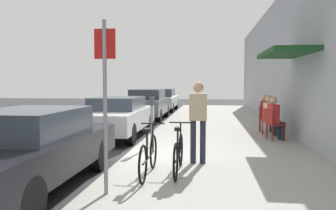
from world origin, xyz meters
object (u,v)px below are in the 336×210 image
parked_car_2 (147,104)px  seated_patron_2 (265,112)px  street_sign (105,93)px  cafe_chair_0 (273,123)px  parked_car_0 (27,148)px  seated_patron_1 (270,114)px  bicycle_0 (178,154)px  parked_car_1 (117,116)px  parking_meter (152,118)px  cafe_chair_1 (268,120)px  seated_patron_0 (275,117)px  bicycle_1 (149,156)px  parked_car_3 (162,99)px  cafe_chair_2 (263,117)px  pedestrian_standing (198,116)px

parked_car_2 → seated_patron_2: size_ratio=3.41×
street_sign → cafe_chair_0: 6.32m
parked_car_0 → seated_patron_1: 7.49m
parked_car_2 → bicycle_0: size_ratio=2.57×
parked_car_0 → seated_patron_2: (4.95, 6.58, 0.11)m
parked_car_1 → parking_meter: 2.69m
parked_car_2 → cafe_chair_1: (4.90, -5.45, -0.14)m
seated_patron_0 → cafe_chair_1: 0.80m
parking_meter → seated_patron_0: (3.41, 1.45, -0.07)m
seated_patron_1 → bicycle_0: bearing=-117.7°
bicycle_0 → bicycle_1: (-0.52, -0.23, 0.00)m
parked_car_3 → cafe_chair_1: 11.80m
cafe_chair_1 → cafe_chair_2: (-0.00, 0.97, 0.00)m
seated_patron_0 → seated_patron_1: same height
parked_car_1 → pedestrian_standing: bearing=-54.0°
parked_car_0 → bicycle_0: 2.64m
parked_car_1 → pedestrian_standing: size_ratio=2.59×
seated_patron_2 → street_sign: bearing=-116.3°
bicycle_0 → bicycle_1: same height
bicycle_0 → cafe_chair_2: size_ratio=1.97×
seated_patron_2 → parked_car_2: bearing=137.9°
parking_meter → parked_car_2: bearing=101.4°
parking_meter → street_sign: street_sign is taller
parked_car_1 → cafe_chair_2: (4.89, 1.00, -0.08)m
parked_car_3 → pedestrian_standing: 14.92m
cafe_chair_0 → cafe_chair_2: size_ratio=1.00×
seated_patron_1 → pedestrian_standing: (-2.14, -3.92, 0.30)m
seated_patron_0 → seated_patron_2: size_ratio=1.00×
seated_patron_0 → cafe_chair_2: size_ratio=1.48×
parking_meter → seated_patron_1: bearing=33.3°
parking_meter → seated_patron_2: 4.67m
street_sign → cafe_chair_0: size_ratio=2.99×
parking_meter → street_sign: (-0.05, -3.80, 0.75)m
cafe_chair_0 → seated_patron_2: bearing=88.2°
parked_car_3 → pedestrian_standing: pedestrian_standing is taller
parked_car_1 → cafe_chair_0: parked_car_1 is taller
cafe_chair_2 → pedestrian_standing: (-2.08, -4.88, 0.50)m
parked_car_0 → parked_car_1: parked_car_0 is taller
bicycle_1 → parked_car_0: bearing=-161.3°
seated_patron_0 → cafe_chair_2: seated_patron_0 is taller
bicycle_0 → seated_patron_1: size_ratio=1.33×
parked_car_2 → cafe_chair_0: (4.90, -6.24, -0.14)m
parked_car_0 → seated_patron_1: seated_patron_1 is taller
street_sign → seated_patron_2: bearing=63.7°
cafe_chair_0 → parked_car_0: bearing=-135.5°
cafe_chair_1 → seated_patron_2: 0.99m
bicycle_0 → seated_patron_2: 6.21m
parked_car_3 → cafe_chair_0: 12.53m
parked_car_2 → bicycle_1: parked_car_2 is taller
seated_patron_0 → seated_patron_2: 1.75m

